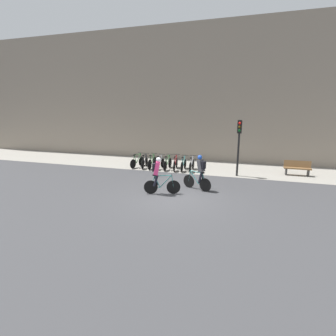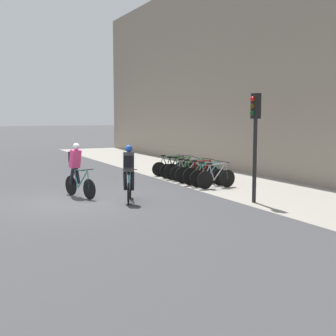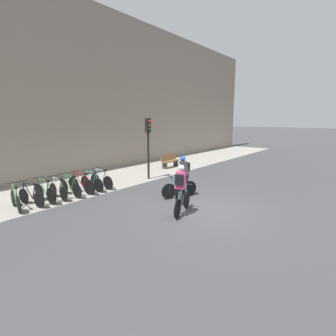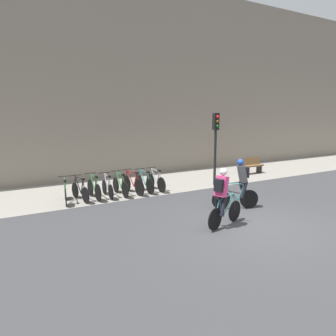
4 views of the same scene
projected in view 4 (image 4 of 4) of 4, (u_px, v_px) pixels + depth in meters
name	position (u px, v px, depth m)	size (l,w,h in m)	color
ground	(251.00, 225.00, 9.85)	(200.00, 200.00, 0.00)	#3D3D3F
kerb_strip	(149.00, 183.00, 15.59)	(44.00, 4.50, 0.01)	gray
building_facade	(126.00, 80.00, 16.92)	(44.00, 0.60, 10.02)	gray
cyclist_pink	(222.00, 196.00, 9.53)	(1.67, 0.65, 1.77)	black
cyclist_grey	(240.00, 182.00, 11.39)	(1.54, 0.75, 1.77)	black
parked_bike_0	(65.00, 193.00, 12.25)	(0.49, 1.60, 0.95)	black
parked_bike_1	(80.00, 191.00, 12.52)	(0.46, 1.61, 0.94)	black
parked_bike_2	(94.00, 189.00, 12.80)	(0.46, 1.64, 0.97)	black
parked_bike_3	(107.00, 188.00, 13.07)	(0.46, 1.56, 0.94)	black
parked_bike_4	(120.00, 186.00, 13.35)	(0.46, 1.70, 0.96)	black
parked_bike_5	(133.00, 184.00, 13.62)	(0.46, 1.73, 0.98)	black
parked_bike_6	(145.00, 183.00, 13.89)	(0.46, 1.64, 0.96)	black
parked_bike_7	(156.00, 181.00, 14.17)	(0.46, 1.62, 0.96)	black
traffic_light_pole	(216.00, 135.00, 14.92)	(0.26, 0.30, 3.32)	black
bench	(251.00, 165.00, 18.01)	(1.52, 0.44, 0.89)	brown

